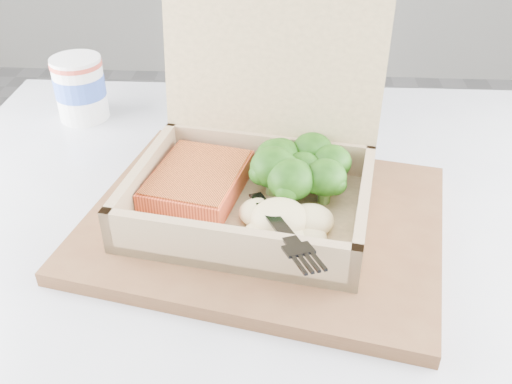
# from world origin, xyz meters

# --- Properties ---
(cafe_table) EXTENTS (0.76, 0.76, 0.71)m
(cafe_table) POSITION_xyz_m (0.05, -0.13, 0.53)
(cafe_table) COLOR black
(cafe_table) RESTS_ON floor
(serving_tray) EXTENTS (0.40, 0.34, 0.01)m
(serving_tray) POSITION_xyz_m (0.06, -0.11, 0.72)
(serving_tray) COLOR brown
(serving_tray) RESTS_ON cafe_table
(takeout_container) EXTENTS (0.26, 0.24, 0.22)m
(takeout_container) POSITION_xyz_m (0.05, -0.08, 0.78)
(takeout_container) COLOR tan
(takeout_container) RESTS_ON serving_tray
(salmon_fillet) EXTENTS (0.11, 0.13, 0.02)m
(salmon_fillet) POSITION_xyz_m (-0.01, -0.09, 0.75)
(salmon_fillet) COLOR #FF6031
(salmon_fillet) RESTS_ON takeout_container
(broccoli_pile) EXTENTS (0.11, 0.11, 0.04)m
(broccoli_pile) POSITION_xyz_m (0.09, -0.07, 0.76)
(broccoli_pile) COLOR #2C7219
(broccoli_pile) RESTS_ON takeout_container
(mashed_potatoes) EXTENTS (0.09, 0.08, 0.03)m
(mashed_potatoes) POSITION_xyz_m (0.07, -0.15, 0.75)
(mashed_potatoes) COLOR #F6E69F
(mashed_potatoes) RESTS_ON takeout_container
(plastic_fork) EXTENTS (0.07, 0.16, 0.03)m
(plastic_fork) POSITION_xyz_m (0.06, -0.14, 0.77)
(plastic_fork) COLOR black
(plastic_fork) RESTS_ON mashed_potatoes
(paper_cup) EXTENTS (0.07, 0.07, 0.09)m
(paper_cup) POSITION_xyz_m (-0.20, 0.12, 0.76)
(paper_cup) COLOR white
(paper_cup) RESTS_ON cafe_table
(receipt) EXTENTS (0.08, 0.14, 0.00)m
(receipt) POSITION_xyz_m (0.08, 0.09, 0.71)
(receipt) COLOR white
(receipt) RESTS_ON cafe_table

